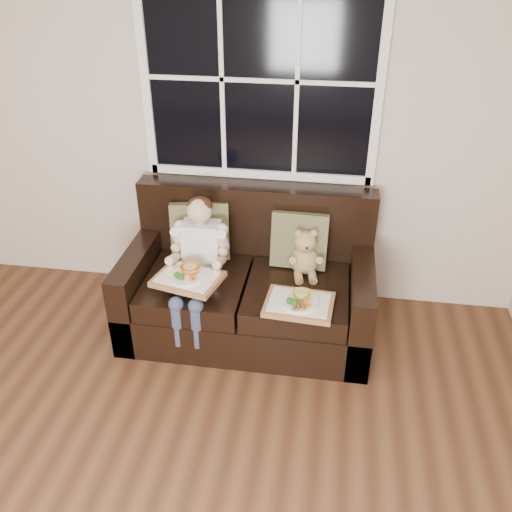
% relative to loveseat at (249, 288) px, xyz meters
% --- Properties ---
extents(room_walls, '(4.52, 5.02, 2.71)m').
position_rel_loveseat_xyz_m(room_walls, '(-0.32, -2.02, 1.28)').
color(room_walls, beige).
rests_on(room_walls, ground).
extents(window_back, '(1.62, 0.04, 1.37)m').
position_rel_loveseat_xyz_m(window_back, '(-0.00, 0.46, 1.34)').
color(window_back, black).
rests_on(window_back, room_walls).
extents(loveseat, '(1.70, 0.92, 0.96)m').
position_rel_loveseat_xyz_m(loveseat, '(0.00, 0.00, 0.00)').
color(loveseat, black).
rests_on(loveseat, ground).
extents(pillow_left, '(0.44, 0.27, 0.42)m').
position_rel_loveseat_xyz_m(pillow_left, '(-0.38, 0.15, 0.35)').
color(pillow_left, brown).
rests_on(pillow_left, loveseat).
extents(pillow_right, '(0.40, 0.19, 0.40)m').
position_rel_loveseat_xyz_m(pillow_right, '(0.33, 0.15, 0.34)').
color(pillow_right, brown).
rests_on(pillow_right, loveseat).
extents(child, '(0.37, 0.59, 0.84)m').
position_rel_loveseat_xyz_m(child, '(-0.32, -0.12, 0.33)').
color(child, white).
rests_on(child, loveseat).
extents(teddy_bear, '(0.22, 0.27, 0.35)m').
position_rel_loveseat_xyz_m(teddy_bear, '(0.38, 0.05, 0.28)').
color(teddy_bear, tan).
rests_on(teddy_bear, loveseat).
extents(tray_left, '(0.47, 0.40, 0.10)m').
position_rel_loveseat_xyz_m(tray_left, '(-0.34, -0.32, 0.27)').
color(tray_left, '#9D6746').
rests_on(tray_left, child).
extents(tray_right, '(0.45, 0.35, 0.10)m').
position_rel_loveseat_xyz_m(tray_right, '(0.38, -0.36, 0.17)').
color(tray_right, '#9D6746').
rests_on(tray_right, loveseat).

